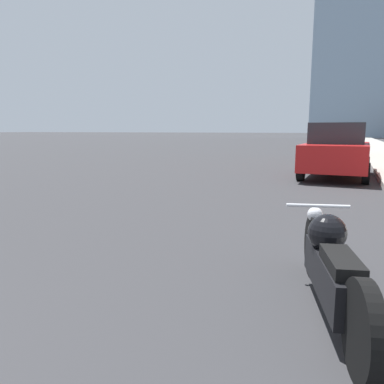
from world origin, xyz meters
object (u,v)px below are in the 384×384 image
object	(u,v)px
parked_car_silver	(342,141)
parked_car_yellow	(346,137)
parked_car_red	(337,151)
motorcycle	(331,266)

from	to	relation	value
parked_car_silver	parked_car_yellow	bearing A→B (deg)	88.29
parked_car_red	parked_car_silver	world-z (taller)	parked_car_silver
parked_car_red	parked_car_yellow	world-z (taller)	parked_car_red
parked_car_red	parked_car_yellow	size ratio (longest dim) A/B	1.01
parked_car_silver	parked_car_yellow	distance (m)	12.32
parked_car_silver	parked_car_red	bearing A→B (deg)	-91.13
motorcycle	parked_car_silver	distance (m)	20.18
motorcycle	parked_car_silver	size ratio (longest dim) A/B	0.52
parked_car_silver	parked_car_yellow	xyz separation A→B (m)	(0.15, 12.32, -0.05)
motorcycle	parked_car_yellow	distance (m)	32.49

